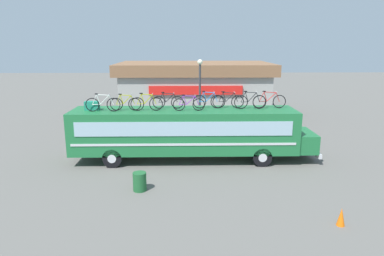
# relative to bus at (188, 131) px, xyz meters

# --- Properties ---
(ground_plane) EXTENTS (120.00, 120.00, 0.00)m
(ground_plane) POSITION_rel_bus_xyz_m (-0.23, 0.00, -1.65)
(ground_plane) COLOR #605E59
(bus) EXTENTS (13.13, 2.63, 2.80)m
(bus) POSITION_rel_bus_xyz_m (0.00, 0.00, 0.00)
(bus) COLOR #1E6B38
(bus) RESTS_ON ground
(luggage_bag_1) EXTENTS (0.75, 0.39, 0.46)m
(luggage_bag_1) POSITION_rel_bus_xyz_m (-5.09, 0.00, 1.39)
(luggage_bag_1) COLOR #1E7F66
(luggage_bag_1) RESTS_ON bus
(rooftop_bicycle_1) EXTENTS (1.80, 0.44, 0.95)m
(rooftop_bicycle_1) POSITION_rel_bus_xyz_m (-4.42, -0.42, 1.55)
(rooftop_bicycle_1) COLOR black
(rooftop_bicycle_1) RESTS_ON bus
(rooftop_bicycle_2) EXTENTS (1.63, 0.44, 0.89)m
(rooftop_bicycle_2) POSITION_rel_bus_xyz_m (-3.30, -0.17, 1.53)
(rooftop_bicycle_2) COLOR black
(rooftop_bicycle_2) RESTS_ON bus
(rooftop_bicycle_3) EXTENTS (1.69, 0.44, 0.95)m
(rooftop_bicycle_3) POSITION_rel_bus_xyz_m (-2.18, -0.26, 1.55)
(rooftop_bicycle_3) COLOR black
(rooftop_bicycle_3) RESTS_ON bus
(rooftop_bicycle_4) EXTENTS (1.68, 0.44, 0.91)m
(rooftop_bicycle_4) POSITION_rel_bus_xyz_m (-1.09, 0.36, 1.53)
(rooftop_bicycle_4) COLOR black
(rooftop_bicycle_4) RESTS_ON bus
(rooftop_bicycle_5) EXTENTS (1.68, 0.44, 0.86)m
(rooftop_bicycle_5) POSITION_rel_bus_xyz_m (0.02, -0.33, 1.52)
(rooftop_bicycle_5) COLOR black
(rooftop_bicycle_5) RESTS_ON bus
(rooftop_bicycle_6) EXTENTS (1.68, 0.44, 0.95)m
(rooftop_bicycle_6) POSITION_rel_bus_xyz_m (1.09, 0.39, 1.55)
(rooftop_bicycle_6) COLOR black
(rooftop_bicycle_6) RESTS_ON bus
(rooftop_bicycle_7) EXTENTS (1.72, 0.44, 0.92)m
(rooftop_bicycle_7) POSITION_rel_bus_xyz_m (2.17, 0.44, 1.54)
(rooftop_bicycle_7) COLOR black
(rooftop_bicycle_7) RESTS_ON bus
(rooftop_bicycle_8) EXTENTS (1.74, 0.44, 0.98)m
(rooftop_bicycle_8) POSITION_rel_bus_xyz_m (3.33, 0.16, 1.56)
(rooftop_bicycle_8) COLOR black
(rooftop_bicycle_8) RESTS_ON bus
(rooftop_bicycle_9) EXTENTS (1.82, 0.44, 0.95)m
(rooftop_bicycle_9) POSITION_rel_bus_xyz_m (4.40, 0.36, 1.55)
(rooftop_bicycle_9) COLOR black
(rooftop_bicycle_9) RESTS_ON bus
(roadside_building) EXTENTS (13.46, 7.76, 4.58)m
(roadside_building) POSITION_rel_bus_xyz_m (0.71, 13.20, 0.70)
(roadside_building) COLOR #9E9E99
(roadside_building) RESTS_ON ground
(trash_bin) EXTENTS (0.58, 0.58, 0.82)m
(trash_bin) POSITION_rel_bus_xyz_m (-2.16, -4.14, -1.24)
(trash_bin) COLOR #1E592D
(trash_bin) RESTS_ON ground
(traffic_cone) EXTENTS (0.29, 0.29, 0.66)m
(traffic_cone) POSITION_rel_bus_xyz_m (5.26, -7.34, -1.32)
(traffic_cone) COLOR orange
(traffic_cone) RESTS_ON ground
(street_lamp) EXTENTS (0.34, 0.34, 5.25)m
(street_lamp) POSITION_rel_bus_xyz_m (0.81, 4.47, 1.59)
(street_lamp) COLOR #38383D
(street_lamp) RESTS_ON ground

